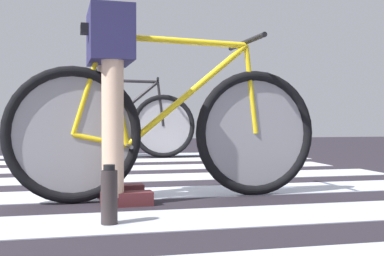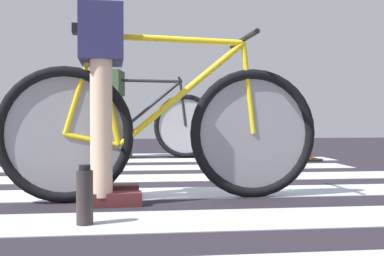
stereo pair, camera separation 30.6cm
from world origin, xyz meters
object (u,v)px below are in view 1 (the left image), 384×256
at_px(bicycle_2_of_2, 117,124).
at_px(traffic_cone, 273,139).
at_px(water_bottle, 109,196).
at_px(cyclist_1_of_2, 111,78).
at_px(cyclist_2_of_2, 89,101).
at_px(bicycle_1_of_2, 168,129).

bearing_deg(bicycle_2_of_2, traffic_cone, -9.06).
relative_size(water_bottle, traffic_cone, 0.54).
xyz_separation_m(cyclist_1_of_2, bicycle_2_of_2, (0.24, 2.89, -0.27)).
bearing_deg(bicycle_2_of_2, cyclist_2_of_2, -180.00).
bearing_deg(cyclist_2_of_2, bicycle_2_of_2, 0.00).
height_order(cyclist_1_of_2, traffic_cone, cyclist_1_of_2).
bearing_deg(bicycle_1_of_2, water_bottle, -123.70).
xyz_separation_m(cyclist_2_of_2, traffic_cone, (1.96, -0.58, -0.42)).
bearing_deg(cyclist_1_of_2, bicycle_1_of_2, -0.00).
bearing_deg(bicycle_1_of_2, cyclist_1_of_2, 180.00).
bearing_deg(water_bottle, bicycle_1_of_2, 58.77).
relative_size(cyclist_1_of_2, bicycle_2_of_2, 0.59).
height_order(cyclist_1_of_2, water_bottle, cyclist_1_of_2).
height_order(bicycle_1_of_2, bicycle_2_of_2, same).
distance_m(cyclist_2_of_2, traffic_cone, 2.08).
height_order(cyclist_2_of_2, water_bottle, cyclist_2_of_2).
bearing_deg(cyclist_2_of_2, traffic_cone, -7.68).
xyz_separation_m(bicycle_1_of_2, water_bottle, (-0.35, -0.58, -0.27)).
xyz_separation_m(water_bottle, traffic_cone, (1.93, 2.92, 0.10)).
relative_size(cyclist_1_of_2, cyclist_2_of_2, 1.03).
distance_m(bicycle_2_of_2, traffic_cone, 1.74).
bearing_deg(water_bottle, cyclist_2_of_2, 90.47).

